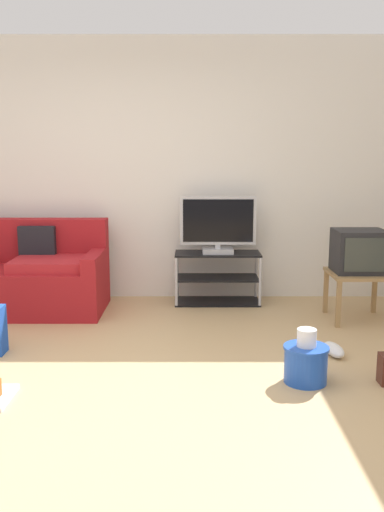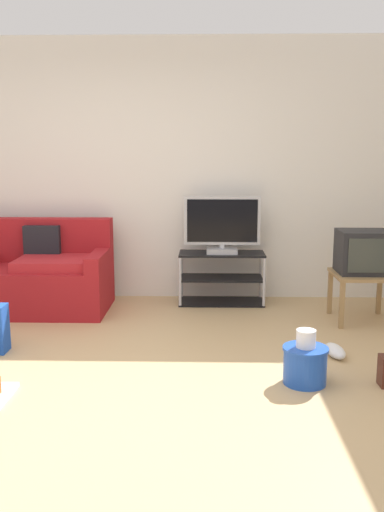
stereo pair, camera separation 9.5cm
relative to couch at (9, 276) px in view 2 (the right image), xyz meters
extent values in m
cube|color=tan|center=(1.17, -1.87, -0.34)|extent=(9.00, 9.80, 0.02)
cube|color=silver|center=(1.17, 0.58, 1.02)|extent=(9.00, 0.10, 2.70)
cube|color=maroon|center=(0.00, -0.05, -0.11)|extent=(1.98, 0.83, 0.44)
cube|color=maroon|center=(0.00, 0.26, 0.33)|extent=(1.98, 0.20, 0.44)
cube|color=maroon|center=(0.92, -0.05, 0.18)|extent=(0.14, 0.83, 0.15)
cube|color=#AF2026|center=(0.54, -0.11, 0.16)|extent=(0.79, 0.58, 0.10)
cube|color=black|center=(0.31, 0.14, 0.31)|extent=(0.36, 0.12, 0.36)
cube|color=black|center=(2.11, 0.28, 0.18)|extent=(0.87, 0.39, 0.02)
cube|color=black|center=(2.11, 0.28, -0.07)|extent=(0.84, 0.37, 0.02)
cube|color=black|center=(2.11, 0.28, -0.32)|extent=(0.87, 0.39, 0.02)
cylinder|color=#B7B7BC|center=(1.69, 0.10, -0.07)|extent=(0.03, 0.03, 0.53)
cylinder|color=#B7B7BC|center=(2.53, 0.10, -0.07)|extent=(0.03, 0.03, 0.53)
cylinder|color=#B7B7BC|center=(1.69, 0.46, -0.07)|extent=(0.03, 0.03, 0.53)
cylinder|color=#B7B7BC|center=(2.53, 0.46, -0.07)|extent=(0.03, 0.03, 0.53)
cube|color=#B2B2B7|center=(2.11, 0.26, 0.22)|extent=(0.31, 0.22, 0.05)
cube|color=#B2B2B7|center=(2.11, 0.26, 0.26)|extent=(0.05, 0.04, 0.04)
cube|color=#B2B2B7|center=(2.11, 0.26, 0.53)|extent=(0.77, 0.04, 0.49)
cube|color=black|center=(2.11, 0.23, 0.53)|extent=(0.71, 0.01, 0.43)
cube|color=#9E7A4C|center=(3.38, -0.33, 0.10)|extent=(0.53, 0.53, 0.03)
cube|color=#9E7A4C|center=(3.15, -0.56, -0.12)|extent=(0.04, 0.04, 0.42)
cube|color=#9E7A4C|center=(3.15, -0.09, -0.12)|extent=(0.04, 0.04, 0.42)
cube|color=#9E7A4C|center=(3.62, -0.09, -0.12)|extent=(0.04, 0.04, 0.42)
cube|color=#232326|center=(3.38, -0.31, 0.31)|extent=(0.46, 0.39, 0.39)
cube|color=#333833|center=(3.38, -0.50, 0.31)|extent=(0.37, 0.01, 0.30)
cylinder|color=navy|center=(0.33, -1.12, -0.13)|extent=(0.04, 0.04, 0.30)
cylinder|color=blue|center=(2.62, -1.77, -0.21)|extent=(0.29, 0.29, 0.25)
cylinder|color=blue|center=(2.62, -1.77, -0.09)|extent=(0.31, 0.31, 0.02)
cylinder|color=white|center=(2.62, -1.77, -0.03)|extent=(0.13, 0.13, 0.14)
ellipsoid|color=white|center=(2.72, -1.26, -0.29)|extent=(0.14, 0.29, 0.09)
ellipsoid|color=white|center=(2.94, -1.26, -0.29)|extent=(0.17, 0.30, 0.09)
camera|label=1|loc=(1.85, -5.30, 1.19)|focal=38.82mm
camera|label=2|loc=(1.94, -5.30, 1.19)|focal=38.82mm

